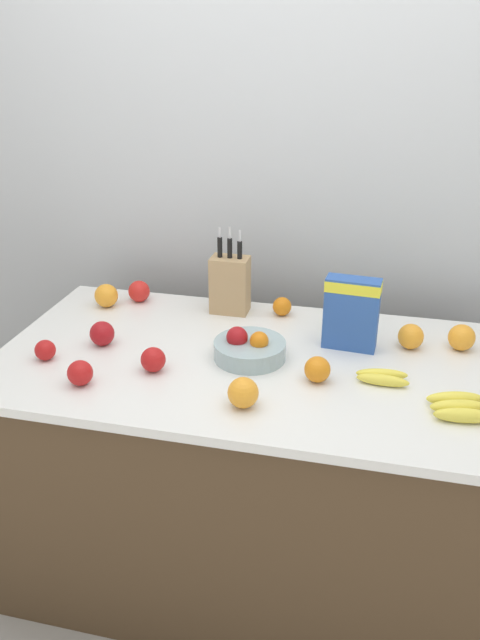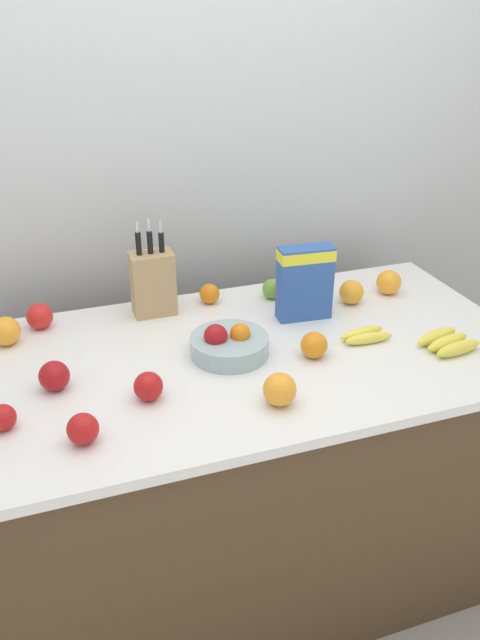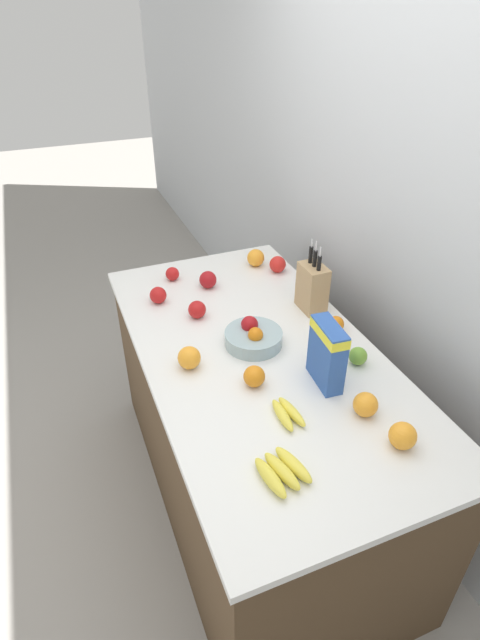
{
  "view_description": "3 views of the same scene",
  "coord_description": "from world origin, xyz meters",
  "px_view_note": "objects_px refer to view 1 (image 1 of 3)",
  "views": [
    {
      "loc": [
        0.33,
        -1.72,
        1.84
      ],
      "look_at": [
        -0.08,
        0.02,
        1.0
      ],
      "focal_mm": 35.0,
      "sensor_mm": 36.0,
      "label": 1
    },
    {
      "loc": [
        -0.53,
        -1.51,
        1.82
      ],
      "look_at": [
        -0.02,
        -0.03,
        1.0
      ],
      "focal_mm": 35.0,
      "sensor_mm": 36.0,
      "label": 2
    },
    {
      "loc": [
        1.43,
        -0.65,
        2.08
      ],
      "look_at": [
        -0.07,
        -0.05,
        0.99
      ],
      "focal_mm": 28.0,
      "sensor_mm": 36.0,
      "label": 3
    }
  ],
  "objects_px": {
    "orange_front_right": "(317,369)",
    "banana_bunch_right": "(382,377)",
    "orange_front_center": "(411,336)",
    "apple_middle": "(153,360)",
    "orange_mid_right": "(106,296)",
    "fruit_bowl": "(249,348)",
    "apple_front": "(139,291)",
    "knife_block": "(230,284)",
    "cereal_box": "(352,310)",
    "apple_near_bananas": "(341,316)",
    "apple_rear": "(45,350)",
    "banana_bunch_left": "(459,407)",
    "apple_rightmost": "(80,373)",
    "orange_back_center": "(462,337)",
    "apple_leftmost": "(102,333)",
    "orange_by_cereal": "(245,393)"
  },
  "relations": [
    {
      "from": "orange_mid_right",
      "to": "banana_bunch_right",
      "type": "bearing_deg",
      "value": -17.84
    },
    {
      "from": "apple_rear",
      "to": "orange_front_right",
      "type": "distance_m",
      "value": 0.86
    },
    {
      "from": "apple_rear",
      "to": "apple_rightmost",
      "type": "xyz_separation_m",
      "value": [
        0.18,
        -0.12,
        0.0
      ]
    },
    {
      "from": "orange_front_center",
      "to": "cereal_box",
      "type": "bearing_deg",
      "value": -168.05
    },
    {
      "from": "apple_front",
      "to": "orange_back_center",
      "type": "distance_m",
      "value": 1.19
    },
    {
      "from": "knife_block",
      "to": "apple_front",
      "type": "xyz_separation_m",
      "value": [
        -0.37,
        0.01,
        -0.07
      ]
    },
    {
      "from": "banana_bunch_left",
      "to": "orange_front_center",
      "type": "height_order",
      "value": "orange_front_center"
    },
    {
      "from": "apple_middle",
      "to": "orange_front_center",
      "type": "distance_m",
      "value": 0.84
    },
    {
      "from": "cereal_box",
      "to": "fruit_bowl",
      "type": "xyz_separation_m",
      "value": [
        -0.31,
        -0.15,
        -0.1
      ]
    },
    {
      "from": "apple_rightmost",
      "to": "orange_by_cereal",
      "type": "xyz_separation_m",
      "value": [
        0.5,
        -0.0,
        0.01
      ]
    },
    {
      "from": "apple_middle",
      "to": "apple_leftmost",
      "type": "height_order",
      "value": "apple_leftmost"
    },
    {
      "from": "fruit_bowl",
      "to": "apple_middle",
      "type": "bearing_deg",
      "value": -151.03
    },
    {
      "from": "knife_block",
      "to": "banana_bunch_left",
      "type": "xyz_separation_m",
      "value": [
        0.78,
        -0.52,
        -0.09
      ]
    },
    {
      "from": "banana_bunch_right",
      "to": "orange_front_center",
      "type": "xyz_separation_m",
      "value": [
        0.08,
        0.25,
        0.02
      ]
    },
    {
      "from": "cereal_box",
      "to": "apple_near_bananas",
      "type": "height_order",
      "value": "cereal_box"
    },
    {
      "from": "knife_block",
      "to": "fruit_bowl",
      "type": "height_order",
      "value": "knife_block"
    },
    {
      "from": "banana_bunch_left",
      "to": "orange_mid_right",
      "type": "distance_m",
      "value": 1.33
    },
    {
      "from": "apple_rear",
      "to": "apple_middle",
      "type": "relative_size",
      "value": 0.86
    },
    {
      "from": "apple_rightmost",
      "to": "orange_back_center",
      "type": "relative_size",
      "value": 0.88
    },
    {
      "from": "banana_bunch_left",
      "to": "apple_rear",
      "type": "bearing_deg",
      "value": 179.18
    },
    {
      "from": "fruit_bowl",
      "to": "apple_front",
      "type": "distance_m",
      "value": 0.62
    },
    {
      "from": "cereal_box",
      "to": "fruit_bowl",
      "type": "distance_m",
      "value": 0.35
    },
    {
      "from": "banana_bunch_left",
      "to": "banana_bunch_right",
      "type": "bearing_deg",
      "value": 150.03
    },
    {
      "from": "apple_rightmost",
      "to": "apple_near_bananas",
      "type": "bearing_deg",
      "value": 39.79
    },
    {
      "from": "orange_mid_right",
      "to": "apple_middle",
      "type": "bearing_deg",
      "value": -50.79
    },
    {
      "from": "orange_by_cereal",
      "to": "apple_near_bananas",
      "type": "bearing_deg",
      "value": 70.45
    },
    {
      "from": "apple_leftmost",
      "to": "orange_mid_right",
      "type": "distance_m",
      "value": 0.32
    },
    {
      "from": "orange_front_center",
      "to": "orange_front_right",
      "type": "distance_m",
      "value": 0.4
    },
    {
      "from": "apple_middle",
      "to": "apple_near_bananas",
      "type": "bearing_deg",
      "value": 41.34
    },
    {
      "from": "apple_middle",
      "to": "orange_mid_right",
      "type": "relative_size",
      "value": 0.87
    },
    {
      "from": "orange_mid_right",
      "to": "fruit_bowl",
      "type": "bearing_deg",
      "value": -24.19
    },
    {
      "from": "banana_bunch_left",
      "to": "apple_leftmost",
      "type": "height_order",
      "value": "apple_leftmost"
    },
    {
      "from": "apple_rightmost",
      "to": "orange_by_cereal",
      "type": "distance_m",
      "value": 0.5
    },
    {
      "from": "knife_block",
      "to": "cereal_box",
      "type": "relative_size",
      "value": 1.34
    },
    {
      "from": "orange_front_center",
      "to": "orange_mid_right",
      "type": "relative_size",
      "value": 0.95
    },
    {
      "from": "orange_front_right",
      "to": "banana_bunch_right",
      "type": "bearing_deg",
      "value": 11.14
    },
    {
      "from": "apple_front",
      "to": "orange_front_right",
      "type": "height_order",
      "value": "apple_front"
    },
    {
      "from": "apple_front",
      "to": "orange_front_center",
      "type": "relative_size",
      "value": 0.98
    },
    {
      "from": "apple_front",
      "to": "orange_back_center",
      "type": "height_order",
      "value": "orange_back_center"
    },
    {
      "from": "orange_front_center",
      "to": "orange_by_cereal",
      "type": "height_order",
      "value": "orange_by_cereal"
    },
    {
      "from": "cereal_box",
      "to": "apple_near_bananas",
      "type": "distance_m",
      "value": 0.2
    },
    {
      "from": "apple_middle",
      "to": "orange_mid_right",
      "type": "height_order",
      "value": "orange_mid_right"
    },
    {
      "from": "apple_middle",
      "to": "orange_front_center",
      "type": "height_order",
      "value": "orange_front_center"
    },
    {
      "from": "orange_by_cereal",
      "to": "banana_bunch_left",
      "type": "bearing_deg",
      "value": 10.02
    },
    {
      "from": "apple_front",
      "to": "apple_near_bananas",
      "type": "bearing_deg",
      "value": -2.45
    },
    {
      "from": "apple_middle",
      "to": "apple_near_bananas",
      "type": "distance_m",
      "value": 0.71
    },
    {
      "from": "orange_by_cereal",
      "to": "banana_bunch_right",
      "type": "bearing_deg",
      "value": 31.11
    },
    {
      "from": "knife_block",
      "to": "apple_middle",
      "type": "relative_size",
      "value": 4.2
    },
    {
      "from": "knife_block",
      "to": "apple_rightmost",
      "type": "relative_size",
      "value": 4.26
    },
    {
      "from": "apple_rightmost",
      "to": "orange_by_cereal",
      "type": "bearing_deg",
      "value": -0.57
    }
  ]
}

